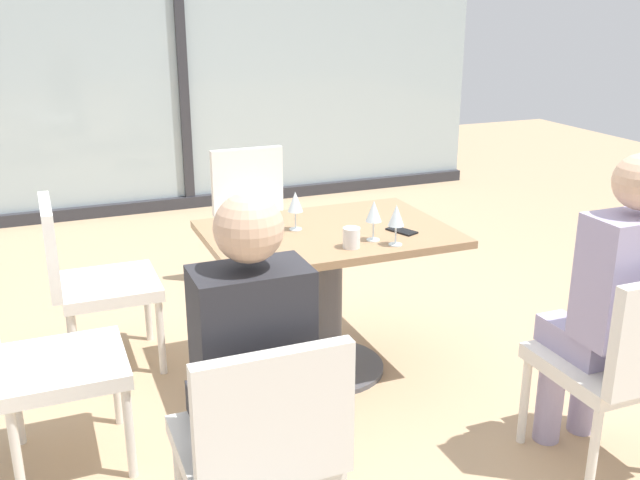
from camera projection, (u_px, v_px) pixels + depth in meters
ground_plane at (327, 368)px, 3.63m from camera, size 12.00×12.00×0.00m
window_wall_backdrop at (182, 67)px, 6.05m from camera, size 5.50×0.10×2.70m
dining_table_main at (328, 272)px, 3.46m from camera, size 1.13×0.80×0.73m
chair_front_left at (260, 442)px, 2.18m from camera, size 0.46×0.50×0.87m
chair_front_right at (626, 358)px, 2.69m from camera, size 0.46×0.50×0.87m
chair_near_window at (255, 212)px, 4.51m from camera, size 0.46×0.51×0.87m
chair_side_end at (34, 353)px, 2.73m from camera, size 0.50×0.46×0.87m
chair_far_left at (87, 274)px, 3.50m from camera, size 0.50×0.46×0.87m
person_front_left at (248, 366)px, 2.21m from camera, size 0.34×0.39×1.26m
person_front_right at (612, 297)px, 2.72m from camera, size 0.34×0.39×1.26m
wine_glass_0 at (268, 208)px, 3.28m from camera, size 0.07×0.07×0.18m
wine_glass_1 at (374, 212)px, 3.21m from camera, size 0.07×0.07×0.18m
wine_glass_2 at (396, 216)px, 3.15m from camera, size 0.07×0.07×0.18m
wine_glass_3 at (295, 203)px, 3.36m from camera, size 0.07×0.07×0.18m
coffee_cup at (351, 238)px, 3.15m from camera, size 0.08×0.08×0.09m
cell_phone_on_table at (402, 231)px, 3.37m from camera, size 0.12×0.16×0.01m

